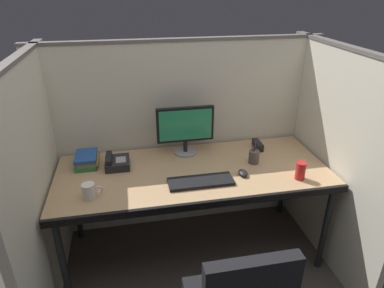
{
  "coord_description": "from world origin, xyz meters",
  "views": [
    {
      "loc": [
        -0.41,
        -1.72,
        1.95
      ],
      "look_at": [
        0.0,
        0.35,
        0.92
      ],
      "focal_mm": 31.7,
      "sensor_mm": 36.0,
      "label": 1
    }
  ],
  "objects_px": {
    "soda_can": "(301,171)",
    "desk": "(194,177)",
    "desk_phone": "(117,162)",
    "pen_cup": "(254,157)",
    "book_stack": "(87,160)",
    "red_stapler": "(258,145)",
    "coffee_mug": "(89,191)",
    "keyboard_main": "(201,181)",
    "computer_mouse": "(243,173)",
    "monitor_center": "(185,127)"
  },
  "relations": [
    {
      "from": "monitor_center",
      "to": "red_stapler",
      "type": "bearing_deg",
      "value": -2.82
    },
    {
      "from": "coffee_mug",
      "to": "soda_can",
      "type": "bearing_deg",
      "value": -1.96
    },
    {
      "from": "keyboard_main",
      "to": "red_stapler",
      "type": "bearing_deg",
      "value": 36.79
    },
    {
      "from": "monitor_center",
      "to": "pen_cup",
      "type": "relative_size",
      "value": 2.59
    },
    {
      "from": "desk",
      "to": "monitor_center",
      "type": "relative_size",
      "value": 4.42
    },
    {
      "from": "keyboard_main",
      "to": "red_stapler",
      "type": "xyz_separation_m",
      "value": [
        0.55,
        0.41,
        0.02
      ]
    },
    {
      "from": "monitor_center",
      "to": "keyboard_main",
      "type": "distance_m",
      "value": 0.49
    },
    {
      "from": "soda_can",
      "to": "book_stack",
      "type": "xyz_separation_m",
      "value": [
        -1.42,
        0.47,
        -0.02
      ]
    },
    {
      "from": "desk",
      "to": "desk_phone",
      "type": "height_order",
      "value": "desk_phone"
    },
    {
      "from": "book_stack",
      "to": "pen_cup",
      "type": "relative_size",
      "value": 1.32
    },
    {
      "from": "monitor_center",
      "to": "pen_cup",
      "type": "bearing_deg",
      "value": -28.47
    },
    {
      "from": "desk",
      "to": "computer_mouse",
      "type": "relative_size",
      "value": 19.79
    },
    {
      "from": "coffee_mug",
      "to": "computer_mouse",
      "type": "bearing_deg",
      "value": 3.99
    },
    {
      "from": "desk",
      "to": "book_stack",
      "type": "xyz_separation_m",
      "value": [
        -0.74,
        0.24,
        0.09
      ]
    },
    {
      "from": "keyboard_main",
      "to": "book_stack",
      "type": "bearing_deg",
      "value": 152.14
    },
    {
      "from": "book_stack",
      "to": "red_stapler",
      "type": "relative_size",
      "value": 1.46
    },
    {
      "from": "desk",
      "to": "monitor_center",
      "type": "distance_m",
      "value": 0.39
    },
    {
      "from": "soda_can",
      "to": "red_stapler",
      "type": "distance_m",
      "value": 0.5
    },
    {
      "from": "desk_phone",
      "to": "red_stapler",
      "type": "distance_m",
      "value": 1.1
    },
    {
      "from": "computer_mouse",
      "to": "soda_can",
      "type": "bearing_deg",
      "value": -18.11
    },
    {
      "from": "keyboard_main",
      "to": "pen_cup",
      "type": "xyz_separation_m",
      "value": [
        0.44,
        0.19,
        0.04
      ]
    },
    {
      "from": "soda_can",
      "to": "desk_phone",
      "type": "xyz_separation_m",
      "value": [
        -1.21,
        0.41,
        -0.03
      ]
    },
    {
      "from": "book_stack",
      "to": "keyboard_main",
      "type": "bearing_deg",
      "value": -27.86
    },
    {
      "from": "monitor_center",
      "to": "coffee_mug",
      "type": "bearing_deg",
      "value": -145.23
    },
    {
      "from": "computer_mouse",
      "to": "red_stapler",
      "type": "relative_size",
      "value": 0.64
    },
    {
      "from": "coffee_mug",
      "to": "pen_cup",
      "type": "relative_size",
      "value": 0.76
    },
    {
      "from": "soda_can",
      "to": "pen_cup",
      "type": "xyz_separation_m",
      "value": [
        -0.23,
        0.27,
        -0.01
      ]
    },
    {
      "from": "desk",
      "to": "soda_can",
      "type": "xyz_separation_m",
      "value": [
        0.68,
        -0.24,
        0.11
      ]
    },
    {
      "from": "monitor_center",
      "to": "desk_phone",
      "type": "height_order",
      "value": "monitor_center"
    },
    {
      "from": "keyboard_main",
      "to": "computer_mouse",
      "type": "xyz_separation_m",
      "value": [
        0.31,
        0.04,
        0.01
      ]
    },
    {
      "from": "desk",
      "to": "keyboard_main",
      "type": "bearing_deg",
      "value": -84.99
    },
    {
      "from": "desk",
      "to": "coffee_mug",
      "type": "distance_m",
      "value": 0.72
    },
    {
      "from": "desk_phone",
      "to": "coffee_mug",
      "type": "bearing_deg",
      "value": -114.11
    },
    {
      "from": "book_stack",
      "to": "coffee_mug",
      "type": "height_order",
      "value": "coffee_mug"
    },
    {
      "from": "keyboard_main",
      "to": "monitor_center",
      "type": "bearing_deg",
      "value": 92.87
    },
    {
      "from": "monitor_center",
      "to": "computer_mouse",
      "type": "relative_size",
      "value": 4.48
    },
    {
      "from": "coffee_mug",
      "to": "desk_phone",
      "type": "bearing_deg",
      "value": 65.89
    },
    {
      "from": "desk_phone",
      "to": "monitor_center",
      "type": "bearing_deg",
      "value": 12.28
    },
    {
      "from": "desk_phone",
      "to": "pen_cup",
      "type": "height_order",
      "value": "pen_cup"
    },
    {
      "from": "desk",
      "to": "red_stapler",
      "type": "bearing_deg",
      "value": 23.97
    },
    {
      "from": "computer_mouse",
      "to": "desk_phone",
      "type": "xyz_separation_m",
      "value": [
        -0.85,
        0.29,
        0.02
      ]
    },
    {
      "from": "monitor_center",
      "to": "soda_can",
      "type": "bearing_deg",
      "value": -37.11
    },
    {
      "from": "soda_can",
      "to": "monitor_center",
      "type": "bearing_deg",
      "value": 142.89
    },
    {
      "from": "monitor_center",
      "to": "desk",
      "type": "bearing_deg",
      "value": -88.37
    },
    {
      "from": "desk",
      "to": "keyboard_main",
      "type": "height_order",
      "value": "keyboard_main"
    },
    {
      "from": "desk",
      "to": "desk_phone",
      "type": "bearing_deg",
      "value": 162.35
    },
    {
      "from": "computer_mouse",
      "to": "red_stapler",
      "type": "distance_m",
      "value": 0.45
    },
    {
      "from": "soda_can",
      "to": "desk",
      "type": "bearing_deg",
      "value": 160.66
    },
    {
      "from": "coffee_mug",
      "to": "pen_cup",
      "type": "xyz_separation_m",
      "value": [
        1.14,
        0.22,
        0.0
      ]
    },
    {
      "from": "soda_can",
      "to": "desk_phone",
      "type": "relative_size",
      "value": 0.64
    }
  ]
}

